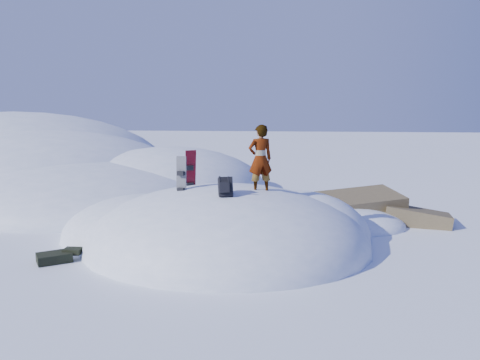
# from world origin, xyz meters

# --- Properties ---
(ground) EXTENTS (120.00, 120.00, 0.00)m
(ground) POSITION_xyz_m (0.00, 0.00, 0.00)
(ground) COLOR white
(ground) RESTS_ON ground
(snow_mound) EXTENTS (8.00, 6.00, 3.00)m
(snow_mound) POSITION_xyz_m (-0.17, 0.24, 0.00)
(snow_mound) COLOR white
(snow_mound) RESTS_ON ground
(snow_ridge) EXTENTS (21.50, 18.50, 6.40)m
(snow_ridge) POSITION_xyz_m (-10.43, 9.85, 0.00)
(snow_ridge) COLOR white
(snow_ridge) RESTS_ON ground
(rock_outcrop) EXTENTS (4.68, 4.41, 1.68)m
(rock_outcrop) POSITION_xyz_m (3.72, 3.01, 0.01)
(rock_outcrop) COLOR brown
(rock_outcrop) RESTS_ON ground
(snowboard_red) EXTENTS (0.33, 0.30, 1.48)m
(snowboard_red) POSITION_xyz_m (-0.98, 0.48, 1.58)
(snowboard_red) COLOR red
(snowboard_red) RESTS_ON snow_mound
(snowboard_dark) EXTENTS (0.26, 0.18, 1.33)m
(snowboard_dark) POSITION_xyz_m (-1.02, -0.29, 1.58)
(snowboard_dark) COLOR black
(snowboard_dark) RESTS_ON snow_mound
(backpack) EXTENTS (0.39, 0.46, 0.52)m
(backpack) POSITION_xyz_m (0.13, -0.90, 1.61)
(backpack) COLOR black
(backpack) RESTS_ON snow_mound
(gear_pile) EXTENTS (0.95, 0.81, 0.25)m
(gear_pile) POSITION_xyz_m (-3.50, -1.63, 0.12)
(gear_pile) COLOR black
(gear_pile) RESTS_ON ground
(person) EXTENTS (0.69, 0.59, 1.59)m
(person) POSITION_xyz_m (0.84, -0.17, 2.17)
(person) COLOR slate
(person) RESTS_ON snow_mound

